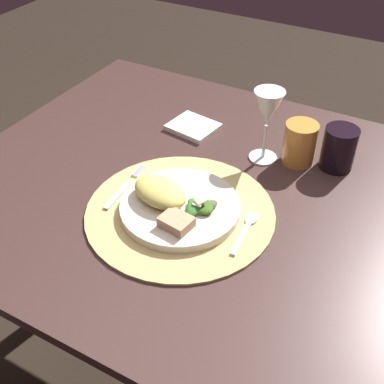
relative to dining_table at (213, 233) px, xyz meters
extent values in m
plane|color=black|center=(0.00, 0.00, -0.63)|extent=(6.00, 6.00, 0.00)
cube|color=#3F2A26|center=(0.00, 0.00, 0.12)|extent=(1.16, 0.91, 0.02)
cylinder|color=#3F2827|center=(-0.51, 0.38, -0.26)|extent=(0.06, 0.06, 0.73)
cylinder|color=tan|center=(-0.03, -0.10, 0.13)|extent=(0.39, 0.39, 0.01)
cylinder|color=silver|center=(-0.03, -0.10, 0.14)|extent=(0.24, 0.24, 0.02)
ellipsoid|color=#DDD163|center=(-0.07, -0.11, 0.17)|extent=(0.14, 0.11, 0.04)
ellipsoid|color=#377731|center=(0.01, -0.10, 0.16)|extent=(0.04, 0.06, 0.02)
ellipsoid|color=#2A7D2E|center=(0.01, -0.10, 0.16)|extent=(0.06, 0.04, 0.01)
ellipsoid|color=#39641D|center=(0.02, -0.10, 0.16)|extent=(0.06, 0.06, 0.01)
ellipsoid|color=#475831|center=(0.03, -0.09, 0.16)|extent=(0.04, 0.06, 0.01)
cube|color=beige|center=(0.01, -0.10, 0.17)|extent=(0.02, 0.02, 0.00)
cube|color=beige|center=(0.02, -0.09, 0.18)|extent=(0.03, 0.03, 0.01)
cube|color=tan|center=(0.00, -0.16, 0.16)|extent=(0.07, 0.06, 0.02)
cube|color=silver|center=(-0.17, -0.12, 0.14)|extent=(0.02, 0.10, 0.00)
cube|color=silver|center=(-0.18, -0.03, 0.14)|extent=(0.01, 0.05, 0.00)
cube|color=silver|center=(-0.18, -0.03, 0.14)|extent=(0.01, 0.05, 0.00)
cube|color=silver|center=(-0.17, -0.03, 0.14)|extent=(0.01, 0.05, 0.00)
cube|color=silver|center=(-0.17, -0.03, 0.14)|extent=(0.01, 0.05, 0.00)
cube|color=silver|center=(0.12, -0.12, 0.14)|extent=(0.02, 0.10, 0.00)
ellipsoid|color=silver|center=(0.11, -0.05, 0.14)|extent=(0.02, 0.04, 0.01)
cube|color=white|center=(-0.16, 0.20, 0.13)|extent=(0.13, 0.11, 0.01)
cylinder|color=silver|center=(0.05, 0.16, 0.13)|extent=(0.07, 0.07, 0.00)
cylinder|color=silver|center=(0.05, 0.16, 0.17)|extent=(0.01, 0.01, 0.08)
cone|color=silver|center=(0.05, 0.16, 0.26)|extent=(0.07, 0.07, 0.09)
cylinder|color=#CE8839|center=(0.12, 0.19, 0.18)|extent=(0.07, 0.07, 0.10)
cylinder|color=black|center=(0.20, 0.21, 0.18)|extent=(0.08, 0.08, 0.10)
camera|label=1|loc=(0.36, -0.75, 0.79)|focal=46.06mm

